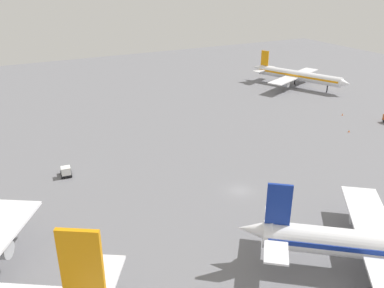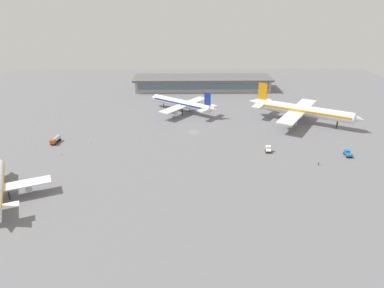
{
  "view_description": "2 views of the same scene",
  "coord_description": "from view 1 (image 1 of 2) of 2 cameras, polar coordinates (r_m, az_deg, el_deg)",
  "views": [
    {
      "loc": [
        -39.95,
        -57.24,
        39.98
      ],
      "look_at": [
        -0.41,
        19.86,
        2.48
      ],
      "focal_mm": 37.67,
      "sensor_mm": 36.0,
      "label": 1
    },
    {
      "loc": [
        3.53,
        151.63,
        58.93
      ],
      "look_at": [
        1.25,
        25.28,
        5.03
      ],
      "focal_mm": 33.53,
      "sensor_mm": 36.0,
      "label": 2
    }
  ],
  "objects": [
    {
      "name": "ground",
      "position": [
        80.44,
        6.78,
        -6.58
      ],
      "size": [
        288.0,
        288.0,
        0.0
      ],
      "primitive_type": "plane",
      "color": "slate"
    },
    {
      "name": "safety_cone_near_gate",
      "position": [
        115.92,
        21.34,
        1.72
      ],
      "size": [
        0.44,
        0.44,
        0.6
      ],
      "primitive_type": "cone",
      "color": "#EA590C",
      "rests_on": "ground"
    },
    {
      "name": "safety_cone_mid_apron",
      "position": [
        128.92,
        20.54,
        3.95
      ],
      "size": [
        0.44,
        0.44,
        0.6
      ],
      "primitive_type": "cone",
      "color": "#EA590C",
      "rests_on": "ground"
    },
    {
      "name": "airplane_at_gate",
      "position": [
        155.4,
        14.71,
        9.36
      ],
      "size": [
        30.2,
        36.49,
        11.72
      ],
      "rotation": [
        0.0,
        0.0,
        5.12
      ],
      "color": "white",
      "rests_on": "ground"
    },
    {
      "name": "baggage_tug",
      "position": [
        88.75,
        -17.42,
        -3.7
      ],
      "size": [
        2.52,
        3.39,
        2.3
      ],
      "rotation": [
        0.0,
        0.0,
        4.6
      ],
      "color": "black",
      "rests_on": "ground"
    }
  ]
}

